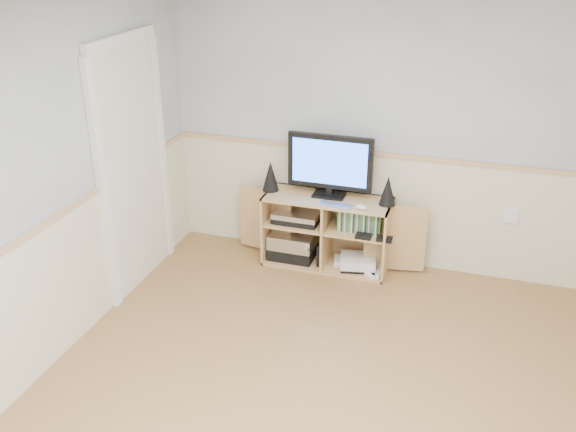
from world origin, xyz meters
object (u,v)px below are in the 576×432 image
at_px(media_cabinet, 328,229).
at_px(keyboard, 335,205).
at_px(monitor, 330,164).
at_px(game_consoles, 357,262).

distance_m(media_cabinet, keyboard, 0.39).
xyz_separation_m(media_cabinet, monitor, (-0.00, -0.00, 0.62)).
bearing_deg(media_cabinet, game_consoles, -12.60).
relative_size(media_cabinet, monitor, 2.34).
bearing_deg(monitor, media_cabinet, 90.00).
xyz_separation_m(monitor, game_consoles, (0.29, -0.06, -0.88)).
relative_size(media_cabinet, game_consoles, 3.75).
bearing_deg(keyboard, game_consoles, 40.70).
bearing_deg(game_consoles, media_cabinet, 167.40).
relative_size(keyboard, game_consoles, 0.60).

